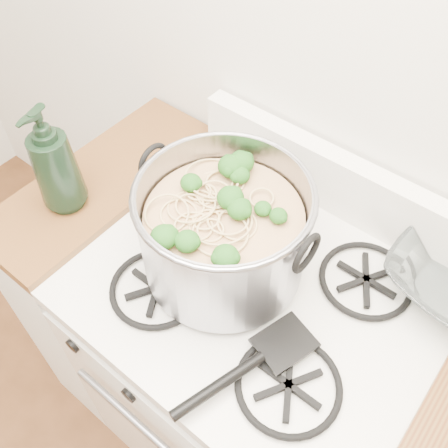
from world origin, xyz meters
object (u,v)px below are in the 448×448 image
Objects in this scene: spatula at (285,341)px; bottle at (53,160)px; stock_pot at (224,233)px; gas_range at (252,374)px.

bottle is (-0.62, -0.02, 0.12)m from spatula.
stock_pot is at bearing 0.20° from bottle.
gas_range is 2.98× the size of spatula.
gas_range is at bearing 160.42° from spatula.
spatula is 1.11× the size of bottle.
spatula is at bearing -10.92° from bottle.
stock_pot is at bearing -172.56° from gas_range.
gas_range is 0.60m from stock_pot.
stock_pot is 0.24m from spatula.
bottle is at bearing -168.10° from gas_range.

